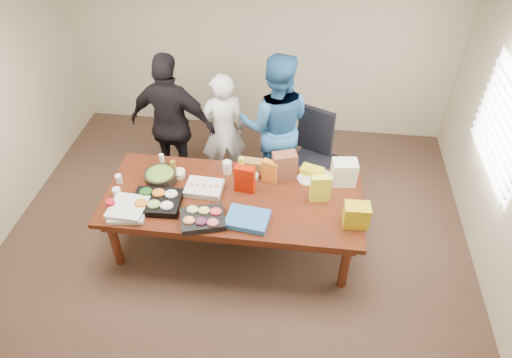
# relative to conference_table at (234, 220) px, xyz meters

# --- Properties ---
(floor) EXTENTS (5.50, 5.00, 0.02)m
(floor) POSITION_rel_conference_table_xyz_m (0.00, 0.00, -0.39)
(floor) COLOR #47301E
(floor) RESTS_ON ground
(ceiling) EXTENTS (5.50, 5.00, 0.02)m
(ceiling) POSITION_rel_conference_table_xyz_m (0.00, 0.00, 2.33)
(ceiling) COLOR white
(ceiling) RESTS_ON wall_back
(wall_back) EXTENTS (5.50, 0.04, 2.70)m
(wall_back) POSITION_rel_conference_table_xyz_m (0.00, 2.50, 0.98)
(wall_back) COLOR beige
(wall_back) RESTS_ON floor
(window_panel) EXTENTS (0.03, 1.40, 1.10)m
(window_panel) POSITION_rel_conference_table_xyz_m (2.72, 0.60, 1.12)
(window_panel) COLOR white
(window_panel) RESTS_ON wall_right
(window_blinds) EXTENTS (0.04, 1.36, 1.00)m
(window_blinds) POSITION_rel_conference_table_xyz_m (2.68, 0.60, 1.12)
(window_blinds) COLOR beige
(window_blinds) RESTS_ON wall_right
(conference_table) EXTENTS (2.80, 1.20, 0.75)m
(conference_table) POSITION_rel_conference_table_xyz_m (0.00, 0.00, 0.00)
(conference_table) COLOR #4C1C0F
(conference_table) RESTS_ON floor
(office_chair) EXTENTS (0.74, 0.74, 1.10)m
(office_chair) POSITION_rel_conference_table_xyz_m (0.86, 1.02, 0.18)
(office_chair) COLOR black
(office_chair) RESTS_ON floor
(person_center) EXTENTS (0.69, 0.58, 1.60)m
(person_center) POSITION_rel_conference_table_xyz_m (-0.31, 1.13, 0.43)
(person_center) COLOR white
(person_center) RESTS_ON floor
(person_right) EXTENTS (0.95, 0.76, 1.88)m
(person_right) POSITION_rel_conference_table_xyz_m (0.35, 1.14, 0.56)
(person_right) COLOR #2A64A2
(person_right) RESTS_ON floor
(person_left) EXTENTS (1.15, 0.61, 1.88)m
(person_left) POSITION_rel_conference_table_xyz_m (-0.91, 0.99, 0.56)
(person_left) COLOR black
(person_left) RESTS_ON floor
(veggie_tray) EXTENTS (0.52, 0.42, 0.08)m
(veggie_tray) POSITION_rel_conference_table_xyz_m (-0.78, -0.22, 0.41)
(veggie_tray) COLOR black
(veggie_tray) RESTS_ON conference_table
(fruit_tray) EXTENTS (0.52, 0.46, 0.07)m
(fruit_tray) POSITION_rel_conference_table_xyz_m (-0.24, -0.41, 0.41)
(fruit_tray) COLOR black
(fruit_tray) RESTS_ON conference_table
(sheet_cake) EXTENTS (0.41, 0.32, 0.07)m
(sheet_cake) POSITION_rel_conference_table_xyz_m (-0.33, 0.06, 0.41)
(sheet_cake) COLOR silver
(sheet_cake) RESTS_ON conference_table
(salad_bowl) EXTENTS (0.37, 0.37, 0.12)m
(salad_bowl) POSITION_rel_conference_table_xyz_m (-0.84, 0.15, 0.43)
(salad_bowl) COLOR black
(salad_bowl) RESTS_ON conference_table
(chip_bag_blue) EXTENTS (0.46, 0.37, 0.06)m
(chip_bag_blue) POSITION_rel_conference_table_xyz_m (0.21, -0.35, 0.41)
(chip_bag_blue) COLOR #2C69B8
(chip_bag_blue) RESTS_ON conference_table
(chip_bag_red) EXTENTS (0.23, 0.12, 0.32)m
(chip_bag_red) POSITION_rel_conference_table_xyz_m (0.12, 0.12, 0.53)
(chip_bag_red) COLOR #AF1700
(chip_bag_red) RESTS_ON conference_table
(chip_bag_yellow) EXTENTS (0.22, 0.12, 0.32)m
(chip_bag_yellow) POSITION_rel_conference_table_xyz_m (0.93, 0.07, 0.53)
(chip_bag_yellow) COLOR #E6F034
(chip_bag_yellow) RESTS_ON conference_table
(chip_bag_orange) EXTENTS (0.19, 0.13, 0.27)m
(chip_bag_orange) POSITION_rel_conference_table_xyz_m (0.37, 0.31, 0.51)
(chip_bag_orange) COLOR orange
(chip_bag_orange) RESTS_ON conference_table
(mayo_jar) EXTENTS (0.12, 0.12, 0.16)m
(mayo_jar) POSITION_rel_conference_table_xyz_m (-0.13, 0.39, 0.45)
(mayo_jar) COLOR white
(mayo_jar) RESTS_ON conference_table
(mustard_bottle) EXTENTS (0.07, 0.07, 0.18)m
(mustard_bottle) POSITION_rel_conference_table_xyz_m (0.03, 0.45, 0.47)
(mustard_bottle) COLOR yellow
(mustard_bottle) RESTS_ON conference_table
(dressing_bottle) EXTENTS (0.06, 0.06, 0.18)m
(dressing_bottle) POSITION_rel_conference_table_xyz_m (-0.73, 0.30, 0.46)
(dressing_bottle) COLOR brown
(dressing_bottle) RESTS_ON conference_table
(ranch_bottle) EXTENTS (0.07, 0.07, 0.17)m
(ranch_bottle) POSITION_rel_conference_table_xyz_m (-0.90, 0.41, 0.46)
(ranch_bottle) COLOR white
(ranch_bottle) RESTS_ON conference_table
(banana_bunch) EXTENTS (0.28, 0.22, 0.08)m
(banana_bunch) POSITION_rel_conference_table_xyz_m (0.84, 0.49, 0.42)
(banana_bunch) COLOR yellow
(banana_bunch) RESTS_ON conference_table
(bread_loaf) EXTENTS (0.28, 0.14, 0.11)m
(bread_loaf) POSITION_rel_conference_table_xyz_m (0.12, 0.51, 0.43)
(bread_loaf) COLOR #A16F35
(bread_loaf) RESTS_ON conference_table
(kraft_bag) EXTENTS (0.30, 0.23, 0.34)m
(kraft_bag) POSITION_rel_conference_table_xyz_m (0.52, 0.38, 0.54)
(kraft_bag) COLOR brown
(kraft_bag) RESTS_ON conference_table
(red_cup) EXTENTS (0.10, 0.10, 0.12)m
(red_cup) POSITION_rel_conference_table_xyz_m (-1.23, -0.36, 0.44)
(red_cup) COLOR red
(red_cup) RESTS_ON conference_table
(clear_cup_a) EXTENTS (0.11, 0.11, 0.12)m
(clear_cup_a) POSITION_rel_conference_table_xyz_m (-1.23, -0.17, 0.44)
(clear_cup_a) COLOR white
(clear_cup_a) RESTS_ON conference_table
(clear_cup_b) EXTENTS (0.08, 0.08, 0.10)m
(clear_cup_b) POSITION_rel_conference_table_xyz_m (-1.30, 0.07, 0.43)
(clear_cup_b) COLOR white
(clear_cup_b) RESTS_ON conference_table
(pizza_box_lower) EXTENTS (0.41, 0.41, 0.04)m
(pizza_box_lower) POSITION_rel_conference_table_xyz_m (-1.04, -0.37, 0.40)
(pizza_box_lower) COLOR silver
(pizza_box_lower) RESTS_ON conference_table
(pizza_box_upper) EXTENTS (0.39, 0.39, 0.04)m
(pizza_box_upper) POSITION_rel_conference_table_xyz_m (-1.04, -0.36, 0.44)
(pizza_box_upper) COLOR silver
(pizza_box_upper) RESTS_ON pizza_box_lower
(plate_a) EXTENTS (0.31, 0.31, 0.01)m
(plate_a) POSITION_rel_conference_table_xyz_m (0.94, 0.46, 0.38)
(plate_a) COLOR white
(plate_a) RESTS_ON conference_table
(plate_b) EXTENTS (0.26, 0.26, 0.01)m
(plate_b) POSITION_rel_conference_table_xyz_m (0.79, 0.39, 0.38)
(plate_b) COLOR silver
(plate_b) RESTS_ON conference_table
(dip_bowl_a) EXTENTS (0.16, 0.16, 0.06)m
(dip_bowl_a) POSITION_rel_conference_table_xyz_m (0.17, 0.32, 0.40)
(dip_bowl_a) COLOR beige
(dip_bowl_a) RESTS_ON conference_table
(dip_bowl_b) EXTENTS (0.20, 0.20, 0.06)m
(dip_bowl_b) POSITION_rel_conference_table_xyz_m (-0.67, 0.27, 0.41)
(dip_bowl_b) COLOR #F5E0C0
(dip_bowl_b) RESTS_ON conference_table
(grocery_bag_white) EXTENTS (0.29, 0.23, 0.29)m
(grocery_bag_white) POSITION_rel_conference_table_xyz_m (1.18, 0.38, 0.52)
(grocery_bag_white) COLOR white
(grocery_bag_white) RESTS_ON conference_table
(grocery_bag_yellow) EXTENTS (0.26, 0.19, 0.25)m
(grocery_bag_yellow) POSITION_rel_conference_table_xyz_m (1.30, -0.25, 0.50)
(grocery_bag_yellow) COLOR gold
(grocery_bag_yellow) RESTS_ON conference_table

